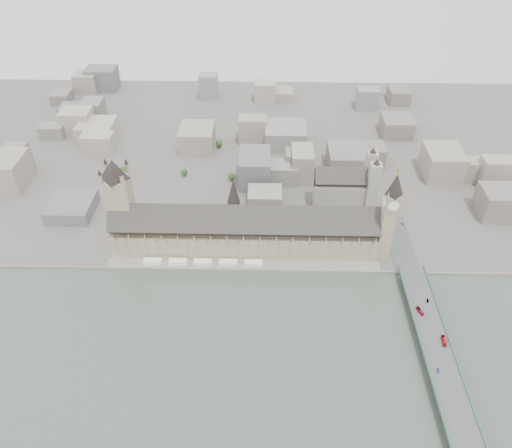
{
  "coord_description": "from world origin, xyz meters",
  "views": [
    {
      "loc": [
        20.73,
        -367.21,
        340.83
      ],
      "look_at": [
        11.89,
        17.65,
        33.55
      ],
      "focal_mm": 35.0,
      "sensor_mm": 36.0,
      "label": 1
    }
  ],
  "objects_px": {
    "westminster_abbey": "(346,188)",
    "palace_of_westminster": "(244,231)",
    "elizabeth_tower": "(390,212)",
    "westminster_bridge": "(429,329)",
    "car_blue": "(438,371)",
    "red_bus_north": "(420,311)",
    "victoria_tower": "(120,199)",
    "car_approach": "(402,224)",
    "car_silver": "(428,301)",
    "red_bus_south": "(444,341)"
  },
  "relations": [
    {
      "from": "car_approach",
      "to": "westminster_abbey",
      "type": "bearing_deg",
      "value": 119.53
    },
    {
      "from": "palace_of_westminster",
      "to": "red_bus_south",
      "type": "height_order",
      "value": "palace_of_westminster"
    },
    {
      "from": "palace_of_westminster",
      "to": "victoria_tower",
      "type": "relative_size",
      "value": 2.65
    },
    {
      "from": "car_silver",
      "to": "palace_of_westminster",
      "type": "bearing_deg",
      "value": 167.6
    },
    {
      "from": "elizabeth_tower",
      "to": "car_blue",
      "type": "height_order",
      "value": "elizabeth_tower"
    },
    {
      "from": "elizabeth_tower",
      "to": "red_bus_south",
      "type": "bearing_deg",
      "value": -74.77
    },
    {
      "from": "elizabeth_tower",
      "to": "westminster_abbey",
      "type": "height_order",
      "value": "elizabeth_tower"
    },
    {
      "from": "westminster_bridge",
      "to": "red_bus_north",
      "type": "bearing_deg",
      "value": 110.32
    },
    {
      "from": "victoria_tower",
      "to": "red_bus_north",
      "type": "height_order",
      "value": "victoria_tower"
    },
    {
      "from": "westminster_abbey",
      "to": "car_blue",
      "type": "relative_size",
      "value": 16.75
    },
    {
      "from": "victoria_tower",
      "to": "red_bus_south",
      "type": "bearing_deg",
      "value": -24.21
    },
    {
      "from": "red_bus_south",
      "to": "car_approach",
      "type": "xyz_separation_m",
      "value": [
        -1.84,
        154.32,
        -0.9
      ]
    },
    {
      "from": "elizabeth_tower",
      "to": "westminster_abbey",
      "type": "distance_m",
      "value": 96.91
    },
    {
      "from": "elizabeth_tower",
      "to": "westminster_abbey",
      "type": "bearing_deg",
      "value": 107.29
    },
    {
      "from": "westminster_abbey",
      "to": "car_approach",
      "type": "height_order",
      "value": "westminster_abbey"
    },
    {
      "from": "victoria_tower",
      "to": "car_silver",
      "type": "relative_size",
      "value": 25.19
    },
    {
      "from": "westminster_bridge",
      "to": "westminster_abbey",
      "type": "bearing_deg",
      "value": 105.64
    },
    {
      "from": "car_blue",
      "to": "car_approach",
      "type": "xyz_separation_m",
      "value": [
        10.31,
        182.69,
        -0.06
      ]
    },
    {
      "from": "palace_of_westminster",
      "to": "car_silver",
      "type": "bearing_deg",
      "value": -25.53
    },
    {
      "from": "elizabeth_tower",
      "to": "westminster_bridge",
      "type": "xyz_separation_m",
      "value": [
        24.0,
        -95.5,
        -52.96
      ]
    },
    {
      "from": "westminster_bridge",
      "to": "car_blue",
      "type": "distance_m",
      "value": 46.23
    },
    {
      "from": "westminster_bridge",
      "to": "car_blue",
      "type": "bearing_deg",
      "value": -96.86
    },
    {
      "from": "victoria_tower",
      "to": "westminster_bridge",
      "type": "bearing_deg",
      "value": -21.78
    },
    {
      "from": "victoria_tower",
      "to": "car_silver",
      "type": "xyz_separation_m",
      "value": [
        288.66,
        -85.9,
        -44.3
      ]
    },
    {
      "from": "westminster_abbey",
      "to": "palace_of_westminster",
      "type": "bearing_deg",
      "value": -145.83
    },
    {
      "from": "palace_of_westminster",
      "to": "westminster_bridge",
      "type": "bearing_deg",
      "value": -33.49
    },
    {
      "from": "victoria_tower",
      "to": "westminster_bridge",
      "type": "height_order",
      "value": "victoria_tower"
    },
    {
      "from": "palace_of_westminster",
      "to": "car_approach",
      "type": "xyz_separation_m",
      "value": [
        166.83,
        29.95,
        -11.83
      ]
    },
    {
      "from": "red_bus_north",
      "to": "palace_of_westminster",
      "type": "bearing_deg",
      "value": 130.93
    },
    {
      "from": "car_blue",
      "to": "red_bus_north",
      "type": "bearing_deg",
      "value": 110.37
    },
    {
      "from": "car_blue",
      "to": "car_silver",
      "type": "height_order",
      "value": "car_blue"
    },
    {
      "from": "palace_of_westminster",
      "to": "westminster_abbey",
      "type": "xyz_separation_m",
      "value": [
        110.92,
        75.3,
        2.38
      ]
    },
    {
      "from": "car_silver",
      "to": "red_bus_south",
      "type": "bearing_deg",
      "value": -74.31
    },
    {
      "from": "westminster_abbey",
      "to": "car_silver",
      "type": "height_order",
      "value": "westminster_abbey"
    },
    {
      "from": "westminster_bridge",
      "to": "red_bus_south",
      "type": "xyz_separation_m",
      "value": [
        6.67,
        -17.17,
        6.66
      ]
    },
    {
      "from": "westminster_abbey",
      "to": "red_bus_south",
      "type": "xyz_separation_m",
      "value": [
        57.74,
        -199.67,
        -13.3
      ]
    },
    {
      "from": "westminster_bridge",
      "to": "westminster_abbey",
      "type": "relative_size",
      "value": 4.78
    },
    {
      "from": "red_bus_north",
      "to": "car_blue",
      "type": "bearing_deg",
      "value": -108.51
    },
    {
      "from": "palace_of_westminster",
      "to": "red_bus_north",
      "type": "height_order",
      "value": "palace_of_westminster"
    },
    {
      "from": "palace_of_westminster",
      "to": "westminster_bridge",
      "type": "distance_m",
      "value": 195.05
    },
    {
      "from": "victoria_tower",
      "to": "car_approach",
      "type": "xyz_separation_m",
      "value": [
        288.83,
        23.66,
        -44.33
      ]
    },
    {
      "from": "westminster_bridge",
      "to": "car_silver",
      "type": "bearing_deg",
      "value": 80.41
    },
    {
      "from": "westminster_abbey",
      "to": "red_bus_south",
      "type": "height_order",
      "value": "westminster_abbey"
    },
    {
      "from": "elizabeth_tower",
      "to": "red_bus_north",
      "type": "xyz_separation_m",
      "value": [
        18.51,
        -80.68,
        -46.45
      ]
    },
    {
      "from": "car_approach",
      "to": "car_silver",
      "type": "bearing_deg",
      "value": -111.52
    },
    {
      "from": "red_bus_south",
      "to": "red_bus_north",
      "type": "bearing_deg",
      "value": 116.29
    },
    {
      "from": "red_bus_south",
      "to": "car_silver",
      "type": "bearing_deg",
      "value": 98.04
    },
    {
      "from": "palace_of_westminster",
      "to": "car_approach",
      "type": "relative_size",
      "value": 61.35
    },
    {
      "from": "victoria_tower",
      "to": "palace_of_westminster",
      "type": "bearing_deg",
      "value": -2.96
    },
    {
      "from": "red_bus_north",
      "to": "red_bus_south",
      "type": "relative_size",
      "value": 0.91
    }
  ]
}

